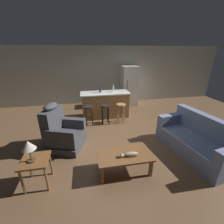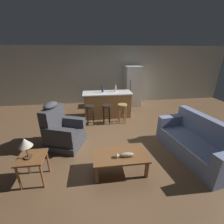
# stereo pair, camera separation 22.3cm
# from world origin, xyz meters

# --- Properties ---
(ground_plane) EXTENTS (12.00, 12.00, 0.00)m
(ground_plane) POSITION_xyz_m (0.00, 0.00, 0.00)
(ground_plane) COLOR brown
(back_wall) EXTENTS (12.00, 0.05, 2.60)m
(back_wall) POSITION_xyz_m (0.00, 3.12, 1.30)
(back_wall) COLOR #B2B2A3
(back_wall) RESTS_ON ground_plane
(coffee_table) EXTENTS (1.10, 0.60, 0.42)m
(coffee_table) POSITION_xyz_m (-0.04, -1.59, 0.36)
(coffee_table) COLOR brown
(coffee_table) RESTS_ON ground_plane
(fish_figurine) EXTENTS (0.34, 0.10, 0.10)m
(fish_figurine) POSITION_xyz_m (0.05, -1.67, 0.46)
(fish_figurine) COLOR #4C3823
(fish_figurine) RESTS_ON coffee_table
(couch) EXTENTS (1.12, 2.01, 0.94)m
(couch) POSITION_xyz_m (1.86, -1.30, 0.34)
(couch) COLOR #707FA3
(couch) RESTS_ON ground_plane
(recliner_near_lamp) EXTENTS (1.08, 1.08, 1.20)m
(recliner_near_lamp) POSITION_xyz_m (-1.38, -0.44, 0.42)
(recliner_near_lamp) COLOR #3D3D42
(recliner_near_lamp) RESTS_ON ground_plane
(end_table) EXTENTS (0.48, 0.48, 0.56)m
(end_table) POSITION_xyz_m (-1.71, -1.61, 0.46)
(end_table) COLOR brown
(end_table) RESTS_ON ground_plane
(table_lamp) EXTENTS (0.24, 0.24, 0.41)m
(table_lamp) POSITION_xyz_m (-1.75, -1.64, 0.87)
(table_lamp) COLOR #4C3823
(table_lamp) RESTS_ON end_table
(kitchen_island) EXTENTS (1.80, 0.70, 0.95)m
(kitchen_island) POSITION_xyz_m (0.00, 1.35, 0.48)
(kitchen_island) COLOR #9E7042
(kitchen_island) RESTS_ON ground_plane
(bar_stool_left) EXTENTS (0.32, 0.32, 0.68)m
(bar_stool_left) POSITION_xyz_m (-0.64, 0.72, 0.47)
(bar_stool_left) COLOR black
(bar_stool_left) RESTS_ON ground_plane
(bar_stool_middle) EXTENTS (0.32, 0.32, 0.68)m
(bar_stool_middle) POSITION_xyz_m (-0.09, 0.72, 0.47)
(bar_stool_middle) COLOR black
(bar_stool_middle) RESTS_ON ground_plane
(bar_stool_right) EXTENTS (0.32, 0.32, 0.68)m
(bar_stool_right) POSITION_xyz_m (0.46, 0.72, 0.47)
(bar_stool_right) COLOR #A87A47
(bar_stool_right) RESTS_ON ground_plane
(refrigerator) EXTENTS (0.70, 0.69, 1.76)m
(refrigerator) POSITION_xyz_m (1.29, 2.55, 0.88)
(refrigerator) COLOR white
(refrigerator) RESTS_ON ground_plane
(bottle_tall_green) EXTENTS (0.08, 0.08, 0.29)m
(bottle_tall_green) POSITION_xyz_m (-0.17, 1.41, 1.06)
(bottle_tall_green) COLOR #23284C
(bottle_tall_green) RESTS_ON kitchen_island
(bottle_short_amber) EXTENTS (0.06, 0.06, 0.27)m
(bottle_short_amber) POSITION_xyz_m (0.33, 1.47, 1.05)
(bottle_short_amber) COLOR silver
(bottle_short_amber) RESTS_ON kitchen_island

